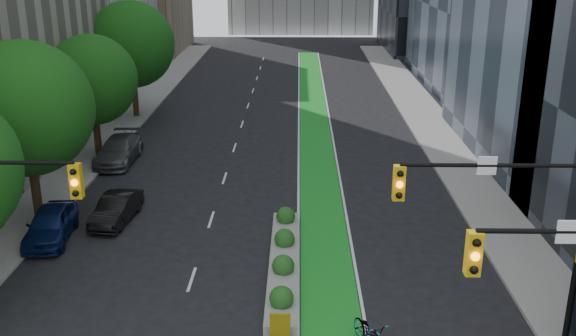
{
  "coord_description": "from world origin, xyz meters",
  "views": [
    {
      "loc": [
        1.78,
        -16.93,
        12.7
      ],
      "look_at": [
        1.31,
        11.18,
        3.0
      ],
      "focal_mm": 40.0,
      "sensor_mm": 36.0,
      "label": 1
    }
  ],
  "objects_px": {
    "parked_car_left_mid": "(116,209)",
    "parked_car_left_far": "(119,150)",
    "median_planter": "(284,260)",
    "bicycle": "(370,333)",
    "parked_car_left_near": "(51,224)"
  },
  "relations": [
    {
      "from": "parked_car_left_near",
      "to": "median_planter",
      "type": "bearing_deg",
      "value": -19.59
    },
    {
      "from": "parked_car_left_near",
      "to": "parked_car_left_mid",
      "type": "height_order",
      "value": "parked_car_left_near"
    },
    {
      "from": "bicycle",
      "to": "parked_car_left_far",
      "type": "bearing_deg",
      "value": 101.22
    },
    {
      "from": "parked_car_left_mid",
      "to": "parked_car_left_far",
      "type": "relative_size",
      "value": 0.76
    },
    {
      "from": "bicycle",
      "to": "parked_car_left_mid",
      "type": "relative_size",
      "value": 0.51
    },
    {
      "from": "parked_car_left_mid",
      "to": "bicycle",
      "type": "bearing_deg",
      "value": -36.23
    },
    {
      "from": "median_planter",
      "to": "parked_car_left_far",
      "type": "bearing_deg",
      "value": 127.44
    },
    {
      "from": "parked_car_left_near",
      "to": "parked_car_left_far",
      "type": "xyz_separation_m",
      "value": [
        0.11,
        11.23,
        0.01
      ]
    },
    {
      "from": "parked_car_left_mid",
      "to": "parked_car_left_far",
      "type": "distance_m",
      "value": 9.44
    },
    {
      "from": "bicycle",
      "to": "parked_car_left_far",
      "type": "distance_m",
      "value": 23.68
    },
    {
      "from": "median_planter",
      "to": "bicycle",
      "type": "height_order",
      "value": "median_planter"
    },
    {
      "from": "median_planter",
      "to": "parked_car_left_mid",
      "type": "relative_size",
      "value": 2.53
    },
    {
      "from": "bicycle",
      "to": "parked_car_left_far",
      "type": "relative_size",
      "value": 0.39
    },
    {
      "from": "parked_car_left_mid",
      "to": "median_planter",
      "type": "bearing_deg",
      "value": -23.5
    },
    {
      "from": "bicycle",
      "to": "parked_car_left_mid",
      "type": "xyz_separation_m",
      "value": [
        -11.26,
        10.24,
        0.13
      ]
    }
  ]
}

